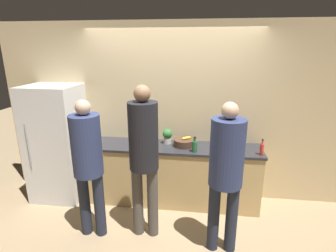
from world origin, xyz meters
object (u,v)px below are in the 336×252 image
(fruit_bowl, at_px, (184,142))
(utensil_crock, at_px, (233,141))
(refrigerator, at_px, (57,143))
(potted_plant, at_px, (167,136))
(person_center, at_px, (144,151))
(person_left, at_px, (88,159))
(person_right, at_px, (226,166))
(bottle_red, at_px, (262,149))
(bottle_green, at_px, (195,146))
(cup_yellow, at_px, (155,142))

(fruit_bowl, xyz_separation_m, utensil_crock, (0.70, 0.13, 0.01))
(refrigerator, distance_m, potted_plant, 1.66)
(person_center, height_order, potted_plant, person_center)
(person_left, bearing_deg, fruit_bowl, 39.91)
(person_right, bearing_deg, bottle_red, 55.06)
(person_left, relative_size, utensil_crock, 6.39)
(potted_plant, bearing_deg, bottle_green, -34.62)
(refrigerator, xyz_separation_m, person_right, (2.41, -0.86, 0.17))
(person_center, xyz_separation_m, bottle_red, (1.43, 0.59, -0.13))
(person_left, relative_size, bottle_green, 7.93)
(bottle_green, distance_m, potted_plant, 0.49)
(person_left, distance_m, bottle_red, 2.18)
(refrigerator, height_order, person_left, refrigerator)
(person_right, height_order, potted_plant, person_right)
(refrigerator, bearing_deg, fruit_bowl, 2.29)
(person_center, height_order, fruit_bowl, person_center)
(fruit_bowl, xyz_separation_m, bottle_red, (1.03, -0.19, 0.03))
(bottle_green, bearing_deg, person_center, -133.80)
(person_right, height_order, fruit_bowl, person_right)
(person_center, bearing_deg, potted_plant, 79.86)
(potted_plant, bearing_deg, person_left, -129.99)
(person_right, xyz_separation_m, potted_plant, (-0.76, 1.01, -0.03))
(person_center, xyz_separation_m, cup_yellow, (-0.00, 0.75, -0.17))
(bottle_red, bearing_deg, bottle_green, -179.39)
(person_right, xyz_separation_m, cup_yellow, (-0.92, 0.90, -0.10))
(person_center, xyz_separation_m, person_right, (0.91, -0.15, -0.07))
(person_center, distance_m, utensil_crock, 1.44)
(person_right, distance_m, bottle_red, 0.90)
(person_center, relative_size, bottle_red, 8.50)
(person_left, height_order, cup_yellow, person_left)
(utensil_crock, bearing_deg, person_right, -99.81)
(potted_plant, bearing_deg, bottle_red, -11.98)
(fruit_bowl, relative_size, cup_yellow, 2.96)
(person_center, height_order, utensil_crock, person_center)
(refrigerator, bearing_deg, cup_yellow, 1.65)
(person_right, relative_size, potted_plant, 8.03)
(refrigerator, bearing_deg, person_left, -43.14)
(person_center, bearing_deg, person_left, -172.35)
(person_center, distance_m, bottle_green, 0.82)
(refrigerator, xyz_separation_m, bottle_green, (2.05, -0.13, 0.11))
(person_left, distance_m, fruit_bowl, 1.36)
(fruit_bowl, relative_size, utensil_crock, 1.09)
(fruit_bowl, distance_m, potted_plant, 0.27)
(person_center, relative_size, potted_plant, 8.64)
(refrigerator, distance_m, person_center, 1.67)
(bottle_red, bearing_deg, fruit_bowl, 169.30)
(person_right, distance_m, utensil_crock, 1.08)
(person_right, bearing_deg, potted_plant, 126.96)
(bottle_red, bearing_deg, utensil_crock, 136.02)
(fruit_bowl, xyz_separation_m, potted_plant, (-0.25, 0.08, 0.06))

